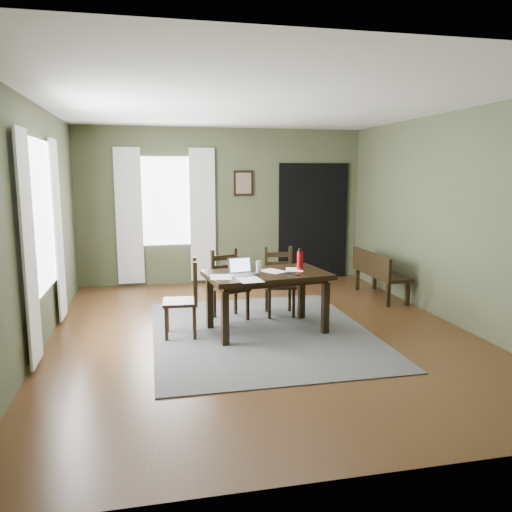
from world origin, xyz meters
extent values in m
cube|color=#492C16|center=(0.00, 0.00, -0.01)|extent=(5.00, 6.00, 0.01)
cube|color=#454B31|center=(0.00, 3.00, 1.35)|extent=(5.00, 0.02, 2.70)
cube|color=#454B31|center=(0.00, -3.00, 1.35)|extent=(5.00, 0.02, 2.70)
cube|color=#454B31|center=(-2.50, 0.00, 1.35)|extent=(0.02, 6.00, 2.70)
cube|color=#454B31|center=(2.50, 0.00, 1.35)|extent=(0.02, 6.00, 2.70)
cube|color=white|center=(0.00, 0.00, 2.70)|extent=(5.00, 6.00, 0.02)
cube|color=#454545|center=(0.00, 0.00, 0.01)|extent=(2.60, 3.20, 0.01)
cube|color=black|center=(0.08, 0.04, 0.71)|extent=(1.55, 1.06, 0.06)
cube|color=black|center=(0.08, 0.04, 0.66)|extent=(1.38, 0.88, 0.05)
cube|color=black|center=(-0.50, -0.38, 0.32)|extent=(0.09, 0.09, 0.62)
cube|color=black|center=(-0.59, 0.29, 0.32)|extent=(0.09, 0.09, 0.62)
cube|color=black|center=(0.74, -0.21, 0.32)|extent=(0.09, 0.09, 0.62)
cube|color=black|center=(0.65, 0.46, 0.32)|extent=(0.09, 0.09, 0.62)
cube|color=black|center=(-0.97, 0.06, 0.42)|extent=(0.43, 0.43, 0.04)
cube|color=black|center=(-1.12, 0.23, 0.21)|extent=(0.04, 0.04, 0.39)
cube|color=black|center=(-0.80, 0.21, 0.21)|extent=(0.04, 0.04, 0.39)
cube|color=black|center=(-1.14, -0.09, 0.21)|extent=(0.04, 0.04, 0.39)
cube|color=black|center=(-0.82, -0.12, 0.21)|extent=(0.04, 0.04, 0.39)
cube|color=black|center=(-0.78, 0.22, 0.68)|extent=(0.05, 0.05, 0.50)
cube|color=black|center=(-0.80, -0.13, 0.68)|extent=(0.05, 0.05, 0.50)
cube|color=black|center=(-0.79, 0.04, 0.55)|extent=(0.04, 0.30, 0.07)
cube|color=black|center=(-0.79, 0.04, 0.68)|extent=(0.04, 0.30, 0.07)
cube|color=black|center=(-0.79, 0.04, 0.81)|extent=(0.04, 0.30, 0.07)
cube|color=black|center=(-0.27, 0.62, 0.42)|extent=(0.51, 0.51, 0.04)
cube|color=black|center=(-0.37, 0.41, 0.21)|extent=(0.05, 0.05, 0.39)
cube|color=black|center=(-0.48, 0.71, 0.21)|extent=(0.05, 0.05, 0.39)
cube|color=black|center=(-0.07, 0.52, 0.21)|extent=(0.05, 0.05, 0.39)
cube|color=black|center=(-0.17, 0.82, 0.21)|extent=(0.05, 0.05, 0.39)
cube|color=black|center=(-0.49, 0.73, 0.68)|extent=(0.05, 0.05, 0.49)
cube|color=black|center=(-0.17, 0.84, 0.68)|extent=(0.05, 0.05, 0.49)
cube|color=black|center=(-0.33, 0.79, 0.54)|extent=(0.29, 0.12, 0.07)
cube|color=black|center=(-0.33, 0.79, 0.68)|extent=(0.29, 0.12, 0.07)
cube|color=black|center=(-0.33, 0.79, 0.81)|extent=(0.29, 0.12, 0.07)
cube|color=black|center=(0.41, 0.67, 0.42)|extent=(0.44, 0.44, 0.04)
cube|color=black|center=(0.23, 0.53, 0.21)|extent=(0.04, 0.04, 0.39)
cube|color=black|center=(0.27, 0.85, 0.21)|extent=(0.04, 0.04, 0.39)
cube|color=black|center=(0.55, 0.49, 0.21)|extent=(0.04, 0.04, 0.39)
cube|color=black|center=(0.59, 0.81, 0.21)|extent=(0.04, 0.04, 0.39)
cube|color=black|center=(0.26, 0.87, 0.68)|extent=(0.05, 0.05, 0.50)
cube|color=black|center=(0.60, 0.83, 0.68)|extent=(0.05, 0.05, 0.50)
cube|color=black|center=(0.43, 0.85, 0.55)|extent=(0.30, 0.06, 0.07)
cube|color=black|center=(0.43, 0.85, 0.68)|extent=(0.30, 0.06, 0.07)
cube|color=black|center=(0.43, 0.85, 0.81)|extent=(0.30, 0.06, 0.07)
cube|color=black|center=(2.22, 1.31, 0.38)|extent=(0.41, 1.28, 0.05)
cube|color=black|center=(2.38, 0.77, 0.18)|extent=(0.05, 0.05, 0.36)
cube|color=black|center=(2.06, 0.77, 0.18)|extent=(0.05, 0.05, 0.36)
cube|color=black|center=(2.38, 1.86, 0.18)|extent=(0.05, 0.05, 0.36)
cube|color=black|center=(2.06, 1.86, 0.18)|extent=(0.05, 0.05, 0.36)
cube|color=black|center=(2.04, 1.31, 0.57)|extent=(0.05, 1.28, 0.31)
cube|color=#B7B7BC|center=(-0.23, -0.06, 0.74)|extent=(0.33, 0.26, 0.01)
cube|color=#B7B7BC|center=(-0.25, 0.05, 0.84)|extent=(0.29, 0.11, 0.19)
cube|color=silver|center=(-0.25, 0.04, 0.84)|extent=(0.26, 0.09, 0.16)
cube|color=#3F3F42|center=(-0.23, -0.07, 0.75)|extent=(0.26, 0.17, 0.00)
cube|color=#3F3F42|center=(-0.08, -0.08, 0.75)|extent=(0.07, 0.10, 0.03)
cube|color=black|center=(0.34, -0.18, 0.75)|extent=(0.14, 0.15, 0.02)
cylinder|color=silver|center=(-0.02, 0.08, 0.81)|extent=(0.07, 0.07, 0.14)
cylinder|color=#AE0D14|center=(0.52, 0.12, 0.85)|extent=(0.08, 0.08, 0.23)
cylinder|color=black|center=(0.52, 0.12, 0.99)|extent=(0.05, 0.05, 0.04)
cube|color=white|center=(-0.51, -0.11, 0.74)|extent=(0.28, 0.34, 0.00)
cube|color=white|center=(0.17, 0.10, 0.74)|extent=(0.36, 0.38, 0.00)
cube|color=white|center=(0.45, 0.14, 0.74)|extent=(0.27, 0.32, 0.00)
cube|color=white|center=(-0.21, -0.34, 0.74)|extent=(0.28, 0.35, 0.00)
cube|color=white|center=(-2.47, 0.20, 1.45)|extent=(0.01, 1.30, 1.70)
cube|color=white|center=(-1.00, 2.97, 1.45)|extent=(1.00, 0.01, 1.50)
cube|color=silver|center=(-2.44, -0.62, 1.20)|extent=(0.03, 0.48, 2.30)
cube|color=silver|center=(-2.44, 1.02, 1.20)|extent=(0.03, 0.48, 2.30)
cube|color=silver|center=(-1.62, 2.94, 1.20)|extent=(0.44, 0.03, 2.30)
cube|color=silver|center=(-0.38, 2.94, 1.20)|extent=(0.44, 0.03, 2.30)
cube|color=black|center=(0.35, 2.97, 1.75)|extent=(0.34, 0.03, 0.44)
cube|color=brown|center=(0.35, 2.96, 1.75)|extent=(0.27, 0.01, 0.36)
cube|color=black|center=(1.65, 2.97, 1.05)|extent=(1.30, 0.03, 2.10)
camera|label=1|loc=(-1.30, -5.72, 1.93)|focal=35.00mm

